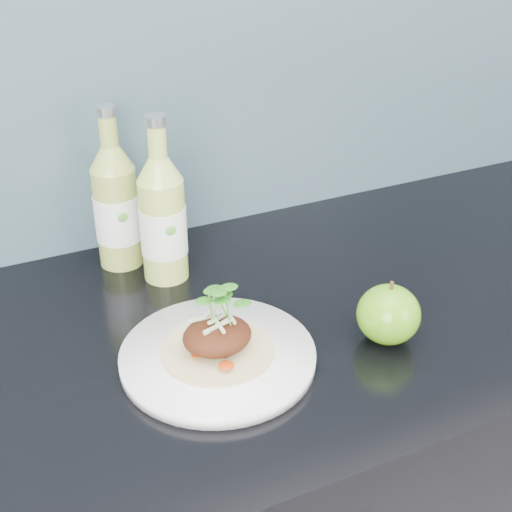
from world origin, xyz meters
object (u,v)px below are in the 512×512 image
object	(u,v)px
cider_bottle_left	(116,207)
dinner_plate	(218,356)
cider_bottle_right	(163,219)
green_apple	(388,314)

from	to	relation	value
cider_bottle_left	dinner_plate	bearing A→B (deg)	-76.58
dinner_plate	cider_bottle_right	bearing A→B (deg)	87.62
dinner_plate	cider_bottle_left	distance (m)	0.30
green_apple	cider_bottle_right	xyz separation A→B (m)	(-0.21, 0.27, 0.06)
green_apple	cider_bottle_left	bearing A→B (deg)	126.98
green_apple	cider_bottle_right	bearing A→B (deg)	127.30
dinner_plate	cider_bottle_right	world-z (taller)	cider_bottle_right
green_apple	cider_bottle_left	world-z (taller)	cider_bottle_left
dinner_plate	green_apple	xyz separation A→B (m)	(0.21, -0.05, 0.03)
cider_bottle_left	cider_bottle_right	distance (m)	0.08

